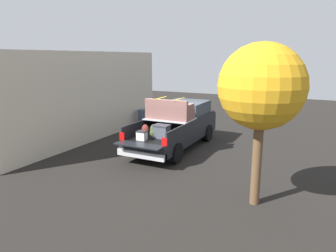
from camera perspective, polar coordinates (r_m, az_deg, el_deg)
ground_plane at (r=13.60m, az=1.13°, el=-4.03°), size 40.00×40.00×0.00m
pickup_truck at (r=13.67m, az=1.81°, el=0.21°), size 6.05×2.06×2.23m
building_facade at (r=15.06m, az=-13.48°, el=5.28°), size 10.57×0.36×4.13m
tree_background at (r=8.16m, az=16.77°, el=6.78°), size 2.20×2.20×4.26m
trash_can at (r=17.65m, az=-4.60°, el=1.46°), size 0.60×0.60×0.98m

